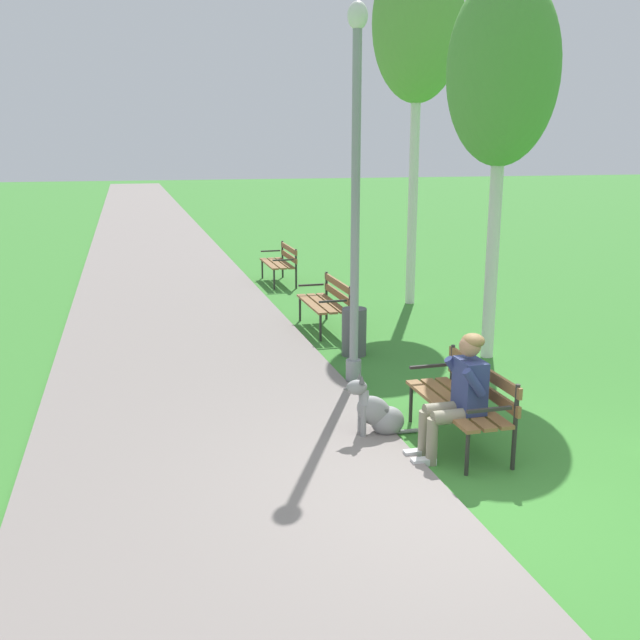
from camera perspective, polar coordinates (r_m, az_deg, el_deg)
name	(u,v)px	position (r m, az deg, el deg)	size (l,w,h in m)	color
ground_plane	(465,491)	(6.67, 11.51, -13.23)	(120.00, 120.00, 0.00)	#3D8433
paved_path	(147,222)	(29.44, -13.62, 7.57)	(3.73, 60.00, 0.04)	gray
park_bench_near	(465,396)	(7.46, 11.46, -5.96)	(0.55, 1.50, 0.85)	olive
park_bench_mid	(327,299)	(11.85, 0.57, 1.66)	(0.55, 1.50, 0.85)	olive
park_bench_far	(281,260)	(15.92, -3.13, 4.76)	(0.55, 1.50, 0.85)	olive
person_seated_on_near_bench	(459,391)	(7.08, 11.03, -5.60)	(0.74, 0.49, 1.25)	gray
dog_grey	(378,413)	(7.60, 4.65, -7.39)	(0.83, 0.30, 0.71)	gray
lamp_post_near	(356,197)	(8.88, 2.85, 9.77)	(0.24, 0.24, 4.61)	gray
birch_tree_second	(503,74)	(10.33, 14.36, 18.47)	(1.51, 1.45, 5.21)	silver
birch_tree_third	(418,26)	(13.89, 7.82, 22.17)	(1.67, 1.47, 6.49)	silver
litter_bin	(354,332)	(10.43, 2.73, -0.95)	(0.36, 0.36, 0.70)	#515156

